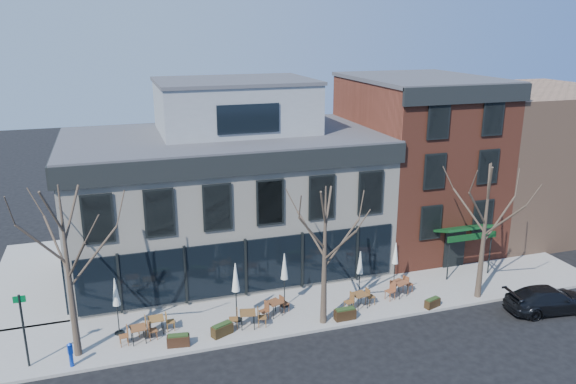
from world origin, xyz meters
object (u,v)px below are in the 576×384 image
object	(u,v)px
parked_sedan	(549,299)
call_box	(71,354)
cafe_set_0	(138,333)
umbrella_0	(116,295)

from	to	relation	value
parked_sedan	call_box	distance (m)	23.47
parked_sedan	cafe_set_0	world-z (taller)	parked_sedan
call_box	umbrella_0	size ratio (longest dim) A/B	0.40
parked_sedan	umbrella_0	world-z (taller)	umbrella_0
cafe_set_0	umbrella_0	bearing A→B (deg)	128.47
parked_sedan	umbrella_0	distance (m)	21.81
parked_sedan	cafe_set_0	bearing A→B (deg)	87.10
parked_sedan	call_box	world-z (taller)	parked_sedan
umbrella_0	call_box	bearing A→B (deg)	-133.33
parked_sedan	umbrella_0	size ratio (longest dim) A/B	1.59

